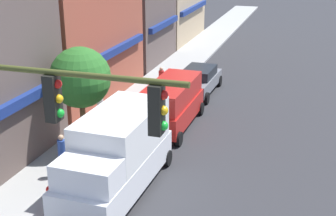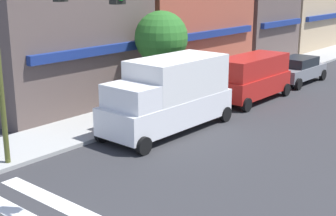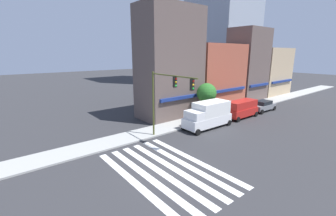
{
  "view_description": "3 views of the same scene",
  "coord_description": "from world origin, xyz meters",
  "px_view_note": "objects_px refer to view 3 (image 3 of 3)",
  "views": [
    {
      "loc": [
        -4.18,
        -1.73,
        9.01
      ],
      "look_at": [
        16.06,
        4.7,
        1.2
      ],
      "focal_mm": 50.0,
      "sensor_mm": 36.0,
      "label": 1
    },
    {
      "loc": [
        -4.54,
        -7.25,
        6.11
      ],
      "look_at": [
        9.83,
        4.7,
        1.0
      ],
      "focal_mm": 50.0,
      "sensor_mm": 36.0,
      "label": 2
    },
    {
      "loc": [
        -9.47,
        -11.99,
        8.52
      ],
      "look_at": [
        3.37,
        4.0,
        3.5
      ],
      "focal_mm": 24.0,
      "sensor_mm": 36.0,
      "label": 3
    }
  ],
  "objects_px": {
    "sedan_grey": "(263,106)",
    "pedestrian_white_shirt": "(216,107)",
    "van_red": "(241,108)",
    "street_tree": "(207,93)",
    "fire_hydrant": "(186,122)",
    "traffic_signal": "(167,93)",
    "pedestrian_red_jacket": "(246,104)",
    "pedestrian_blue_shirt": "(195,114)",
    "box_truck_white": "(208,114)"
  },
  "relations": [
    {
      "from": "traffic_signal",
      "to": "pedestrian_blue_shirt",
      "type": "distance_m",
      "value": 8.32
    },
    {
      "from": "van_red",
      "to": "sedan_grey",
      "type": "distance_m",
      "value": 5.67
    },
    {
      "from": "sedan_grey",
      "to": "traffic_signal",
      "type": "bearing_deg",
      "value": -177.0
    },
    {
      "from": "traffic_signal",
      "to": "pedestrian_red_jacket",
      "type": "relative_size",
      "value": 3.82
    },
    {
      "from": "traffic_signal",
      "to": "fire_hydrant",
      "type": "relative_size",
      "value": 8.04
    },
    {
      "from": "van_red",
      "to": "pedestrian_blue_shirt",
      "type": "xyz_separation_m",
      "value": [
        -6.5,
        2.4,
        -0.21
      ]
    },
    {
      "from": "pedestrian_red_jacket",
      "to": "fire_hydrant",
      "type": "xyz_separation_m",
      "value": [
        -12.61,
        -0.15,
        -0.46
      ]
    },
    {
      "from": "sedan_grey",
      "to": "street_tree",
      "type": "distance_m",
      "value": 10.32
    },
    {
      "from": "box_truck_white",
      "to": "street_tree",
      "type": "height_order",
      "value": "street_tree"
    },
    {
      "from": "box_truck_white",
      "to": "street_tree",
      "type": "distance_m",
      "value": 4.35
    },
    {
      "from": "street_tree",
      "to": "sedan_grey",
      "type": "bearing_deg",
      "value": -16.27
    },
    {
      "from": "box_truck_white",
      "to": "sedan_grey",
      "type": "distance_m",
      "value": 12.39
    },
    {
      "from": "box_truck_white",
      "to": "sedan_grey",
      "type": "bearing_deg",
      "value": 1.06
    },
    {
      "from": "pedestrian_red_jacket",
      "to": "pedestrian_blue_shirt",
      "type": "height_order",
      "value": "same"
    },
    {
      "from": "traffic_signal",
      "to": "pedestrian_red_jacket",
      "type": "height_order",
      "value": "traffic_signal"
    },
    {
      "from": "fire_hydrant",
      "to": "box_truck_white",
      "type": "bearing_deg",
      "value": -41.27
    },
    {
      "from": "pedestrian_white_shirt",
      "to": "pedestrian_blue_shirt",
      "type": "distance_m",
      "value": 5.05
    },
    {
      "from": "van_red",
      "to": "pedestrian_blue_shirt",
      "type": "bearing_deg",
      "value": 160.16
    },
    {
      "from": "fire_hydrant",
      "to": "van_red",
      "type": "bearing_deg",
      "value": -11.11
    },
    {
      "from": "pedestrian_red_jacket",
      "to": "box_truck_white",
      "type": "bearing_deg",
      "value": 89.22
    },
    {
      "from": "sedan_grey",
      "to": "pedestrian_red_jacket",
      "type": "height_order",
      "value": "pedestrian_red_jacket"
    },
    {
      "from": "box_truck_white",
      "to": "pedestrian_red_jacket",
      "type": "distance_m",
      "value": 10.85
    },
    {
      "from": "sedan_grey",
      "to": "pedestrian_white_shirt",
      "type": "xyz_separation_m",
      "value": [
        -7.16,
        3.16,
        0.23
      ]
    },
    {
      "from": "van_red",
      "to": "fire_hydrant",
      "type": "bearing_deg",
      "value": 169.33
    },
    {
      "from": "box_truck_white",
      "to": "pedestrian_blue_shirt",
      "type": "distance_m",
      "value": 2.47
    },
    {
      "from": "van_red",
      "to": "pedestrian_white_shirt",
      "type": "height_order",
      "value": "van_red"
    },
    {
      "from": "pedestrian_red_jacket",
      "to": "street_tree",
      "type": "xyz_separation_m",
      "value": [
        -7.9,
        0.95,
        2.35
      ]
    },
    {
      "from": "sedan_grey",
      "to": "street_tree",
      "type": "xyz_separation_m",
      "value": [
        -9.6,
        2.8,
        2.58
      ]
    },
    {
      "from": "traffic_signal",
      "to": "pedestrian_white_shirt",
      "type": "distance_m",
      "value": 12.91
    },
    {
      "from": "box_truck_white",
      "to": "van_red",
      "type": "height_order",
      "value": "box_truck_white"
    },
    {
      "from": "van_red",
      "to": "pedestrian_red_jacket",
      "type": "bearing_deg",
      "value": 25.48
    },
    {
      "from": "pedestrian_white_shirt",
      "to": "fire_hydrant",
      "type": "height_order",
      "value": "pedestrian_white_shirt"
    },
    {
      "from": "van_red",
      "to": "pedestrian_blue_shirt",
      "type": "relative_size",
      "value": 2.83
    },
    {
      "from": "traffic_signal",
      "to": "fire_hydrant",
      "type": "bearing_deg",
      "value": 25.61
    },
    {
      "from": "sedan_grey",
      "to": "pedestrian_white_shirt",
      "type": "relative_size",
      "value": 2.51
    },
    {
      "from": "sedan_grey",
      "to": "fire_hydrant",
      "type": "relative_size",
      "value": 5.28
    },
    {
      "from": "traffic_signal",
      "to": "pedestrian_red_jacket",
      "type": "xyz_separation_m",
      "value": [
        17.22,
        2.36,
        -3.87
      ]
    },
    {
      "from": "street_tree",
      "to": "fire_hydrant",
      "type": "bearing_deg",
      "value": -166.86
    },
    {
      "from": "pedestrian_red_jacket",
      "to": "street_tree",
      "type": "relative_size",
      "value": 0.39
    },
    {
      "from": "sedan_grey",
      "to": "fire_hydrant",
      "type": "xyz_separation_m",
      "value": [
        -14.31,
        1.7,
        -0.23
      ]
    },
    {
      "from": "pedestrian_red_jacket",
      "to": "pedestrian_blue_shirt",
      "type": "bearing_deg",
      "value": 76.37
    },
    {
      "from": "pedestrian_blue_shirt",
      "to": "traffic_signal",
      "type": "bearing_deg",
      "value": -142.17
    },
    {
      "from": "street_tree",
      "to": "pedestrian_red_jacket",
      "type": "bearing_deg",
      "value": -6.86
    },
    {
      "from": "sedan_grey",
      "to": "fire_hydrant",
      "type": "distance_m",
      "value": 14.41
    },
    {
      "from": "box_truck_white",
      "to": "pedestrian_white_shirt",
      "type": "distance_m",
      "value": 6.12
    },
    {
      "from": "pedestrian_red_jacket",
      "to": "pedestrian_white_shirt",
      "type": "relative_size",
      "value": 1.0
    },
    {
      "from": "pedestrian_white_shirt",
      "to": "street_tree",
      "type": "height_order",
      "value": "street_tree"
    },
    {
      "from": "van_red",
      "to": "pedestrian_white_shirt",
      "type": "xyz_separation_m",
      "value": [
        -1.5,
        3.16,
        -0.21
      ]
    },
    {
      "from": "van_red",
      "to": "street_tree",
      "type": "height_order",
      "value": "street_tree"
    },
    {
      "from": "traffic_signal",
      "to": "street_tree",
      "type": "height_order",
      "value": "traffic_signal"
    }
  ]
}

